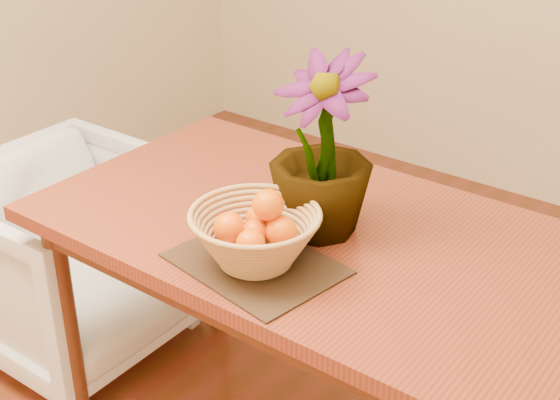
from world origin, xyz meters
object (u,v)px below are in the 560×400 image
Objects in this scene: wicker_basket at (255,240)px; table at (313,256)px; armchair at (73,248)px; potted_plant at (321,147)px.

table is at bearing 89.49° from wicker_basket.
armchair is (-0.94, -0.03, -0.30)m from table.
wicker_basket is 0.68× the size of potted_plant.
table is 1.95× the size of armchair.
armchair is (-0.94, 0.20, -0.46)m from wicker_basket.
armchair is (-0.96, -0.02, -0.61)m from potted_plant.
table is 3.20× the size of potted_plant.
potted_plant reaches higher than armchair.
wicker_basket is 0.27m from potted_plant.
armchair is at bearing -178.21° from table.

